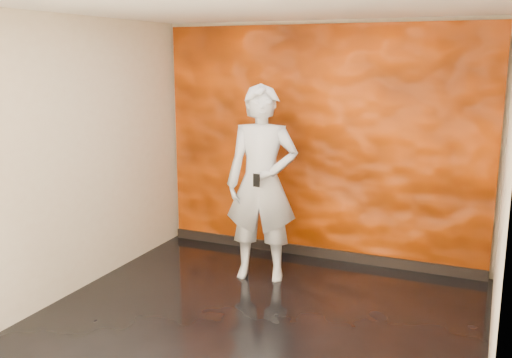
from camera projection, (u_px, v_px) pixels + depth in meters
name	position (u px, v px, depth m)	size (l,w,h in m)	color
room	(253.00, 174.00, 4.94)	(4.02, 4.02, 2.81)	black
feature_wall	(320.00, 145.00, 6.70)	(3.90, 0.06, 2.75)	#F84E01
baseboard	(317.00, 252.00, 6.94)	(3.90, 0.04, 0.12)	black
man	(262.00, 184.00, 6.12)	(0.77, 0.51, 2.12)	#A0A4AE
phone	(256.00, 180.00, 5.78)	(0.07, 0.01, 0.14)	black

